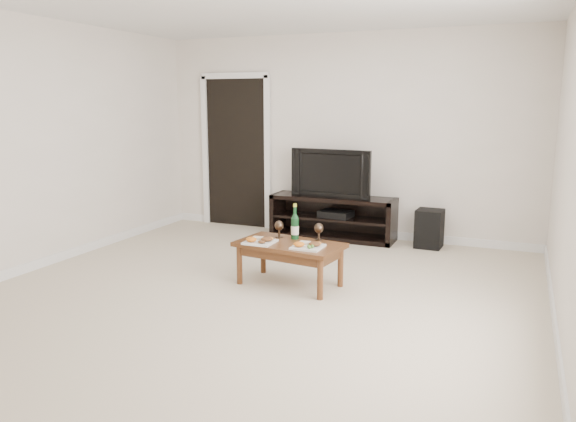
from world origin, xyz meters
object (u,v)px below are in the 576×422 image
Objects in this scene: television at (333,173)px; subwoofer at (429,229)px; coffee_table at (290,264)px; media_console at (333,217)px.

subwoofer is (1.22, 0.01, -0.62)m from television.
subwoofer reaches higher than coffee_table.
media_console is at bearing -177.12° from subwoofer.
media_console is at bearing 96.20° from coffee_table.
television is 2.29× the size of subwoofer.
subwoofer is at bearing 0.50° from media_console.
media_console reaches higher than subwoofer.
coffee_table is at bearing -114.65° from subwoofer.
subwoofer is at bearing 5.42° from television.
television is at bearing 0.00° from media_console.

